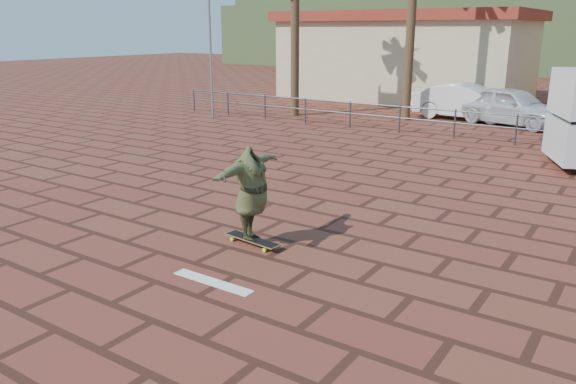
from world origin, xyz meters
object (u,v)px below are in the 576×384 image
(longboard, at_px, (252,240))
(skateboarder, at_px, (251,193))
(car_silver, at_px, (511,106))
(car_white, at_px, (468,102))

(longboard, relative_size, skateboarder, 0.57)
(car_silver, bearing_deg, longboard, -164.39)
(longboard, height_order, car_silver, car_silver)
(longboard, height_order, skateboarder, skateboarder)
(car_silver, relative_size, car_white, 0.99)
(longboard, xyz_separation_m, car_silver, (0.63, 15.67, 0.65))
(skateboarder, height_order, car_white, skateboarder)
(longboard, bearing_deg, car_silver, 94.48)
(skateboarder, distance_m, car_silver, 15.68)
(skateboarder, height_order, car_silver, skateboarder)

